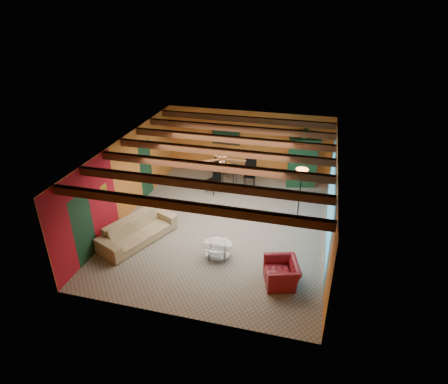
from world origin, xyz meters
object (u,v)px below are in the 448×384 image
(armoire, at_px, (303,163))
(vase, at_px, (228,156))
(armchair, at_px, (282,273))
(coffee_table, at_px, (217,250))
(sofa, at_px, (138,230))
(floor_lamp, at_px, (299,197))
(dining_table, at_px, (228,172))
(potted_plant, at_px, (306,133))

(armoire, distance_m, vase, 2.87)
(armchair, height_order, coffee_table, armchair)
(sofa, xyz_separation_m, armoire, (4.47, 5.10, 0.57))
(floor_lamp, height_order, vase, floor_lamp)
(armchair, relative_size, coffee_table, 1.12)
(sofa, relative_size, floor_lamp, 1.27)
(sofa, bearing_deg, dining_table, 1.66)
(floor_lamp, bearing_deg, potted_plant, 92.14)
(sofa, height_order, vase, vase)
(sofa, relative_size, armchair, 2.57)
(armoire, bearing_deg, coffee_table, -123.74)
(dining_table, xyz_separation_m, floor_lamp, (2.86, -2.12, 0.40))
(sofa, distance_m, coffee_table, 2.55)
(sofa, xyz_separation_m, floor_lamp, (4.58, 2.22, 0.61))
(vase, bearing_deg, dining_table, 0.00)
(armchair, xyz_separation_m, potted_plant, (0.04, 5.92, 1.81))
(sofa, height_order, armchair, sofa)
(armchair, relative_size, potted_plant, 1.87)
(armchair, height_order, floor_lamp, floor_lamp)
(armchair, xyz_separation_m, armoire, (0.04, 5.92, 0.62))
(dining_table, relative_size, armoire, 1.17)
(coffee_table, distance_m, armoire, 5.67)
(sofa, xyz_separation_m, dining_table, (1.72, 4.34, 0.21))
(potted_plant, bearing_deg, floor_lamp, -87.86)
(coffee_table, distance_m, floor_lamp, 3.24)
(armoire, bearing_deg, armchair, -104.06)
(potted_plant, height_order, vase, potted_plant)
(dining_table, distance_m, potted_plant, 3.24)
(coffee_table, bearing_deg, dining_table, 100.21)
(coffee_table, bearing_deg, floor_lamp, 49.70)
(potted_plant, bearing_deg, armoire, 0.00)
(armoire, height_order, vase, armoire)
(coffee_table, xyz_separation_m, armoire, (1.93, 5.28, 0.71))
(dining_table, height_order, floor_lamp, floor_lamp)
(coffee_table, relative_size, potted_plant, 1.66)
(armchair, distance_m, vase, 5.90)
(dining_table, height_order, vase, vase)
(armoire, bearing_deg, floor_lamp, -101.52)
(coffee_table, height_order, armoire, armoire)
(coffee_table, height_order, dining_table, dining_table)
(dining_table, bearing_deg, sofa, -111.65)
(sofa, distance_m, vase, 4.75)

